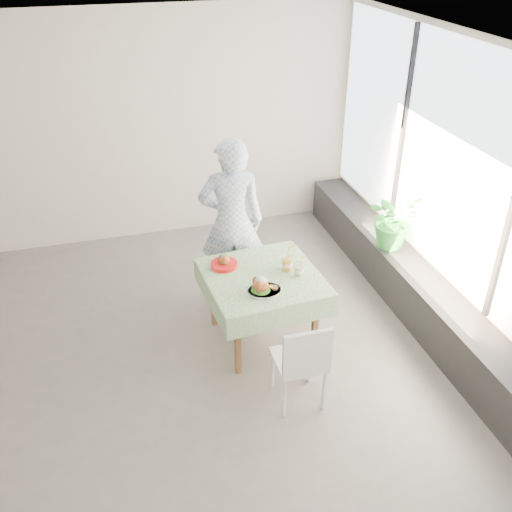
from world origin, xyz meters
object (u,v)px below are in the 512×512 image
object	(u,v)px
potted_plant	(394,220)
cafe_table	(262,300)
chair_far	(239,280)
diner	(232,223)
juice_cup_orange	(287,263)
chair_near	(298,376)
main_dish	(263,287)

from	to	relation	value
potted_plant	cafe_table	bearing A→B (deg)	-161.15
cafe_table	chair_far	bearing A→B (deg)	93.92
chair_far	diner	size ratio (longest dim) A/B	0.45
chair_far	diner	world-z (taller)	diner
diner	juice_cup_orange	size ratio (longest dim) A/B	6.22
chair_near	juice_cup_orange	distance (m)	1.09
chair_near	diner	world-z (taller)	diner
cafe_table	diner	world-z (taller)	diner
chair_near	juice_cup_orange	world-z (taller)	juice_cup_orange
main_dish	potted_plant	world-z (taller)	potted_plant
cafe_table	chair_near	bearing A→B (deg)	-86.23
diner	juice_cup_orange	distance (m)	0.83
main_dish	juice_cup_orange	bearing A→B (deg)	41.61
cafe_table	chair_near	xyz separation A→B (m)	(0.06, -0.88, -0.19)
chair_near	juice_cup_orange	xyz separation A→B (m)	(0.19, 0.92, 0.54)
chair_near	main_dish	distance (m)	0.83
cafe_table	main_dish	xyz separation A→B (m)	(-0.08, -0.25, 0.33)
cafe_table	potted_plant	xyz separation A→B (m)	(1.63, 0.56, 0.36)
chair_far	potted_plant	distance (m)	1.78
chair_near	potted_plant	size ratio (longest dim) A/B	1.36
juice_cup_orange	diner	bearing A→B (deg)	114.96
cafe_table	potted_plant	size ratio (longest dim) A/B	1.76
cafe_table	potted_plant	distance (m)	1.76
main_dish	chair_near	bearing A→B (deg)	-77.95
chair_far	chair_near	size ratio (longest dim) A/B	0.96
diner	chair_far	bearing A→B (deg)	131.55
diner	main_dish	world-z (taller)	diner
chair_near	potted_plant	distance (m)	2.20
diner	potted_plant	size ratio (longest dim) A/B	2.89
main_dish	juice_cup_orange	xyz separation A→B (m)	(0.33, 0.29, 0.02)
juice_cup_orange	potted_plant	size ratio (longest dim) A/B	0.46
juice_cup_orange	potted_plant	bearing A→B (deg)	20.58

